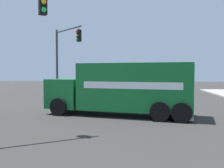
# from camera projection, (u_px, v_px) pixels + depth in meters

# --- Properties ---
(ground_plane) EXTENTS (100.00, 100.00, 0.00)m
(ground_plane) POSITION_uv_depth(u_px,v_px,m) (150.00, 113.00, 15.87)
(ground_plane) COLOR #33302D
(delivery_truck) EXTENTS (8.60, 4.26, 2.95)m
(delivery_truck) POSITION_uv_depth(u_px,v_px,m) (124.00, 88.00, 14.78)
(delivery_truck) COLOR #146B2D
(delivery_truck) RESTS_ON ground
(traffic_light_secondary) EXTENTS (3.18, 3.29, 6.35)m
(traffic_light_secondary) POSITION_uv_depth(u_px,v_px,m) (64.00, 53.00, 23.06)
(traffic_light_secondary) COLOR #38383D
(traffic_light_secondary) RESTS_ON ground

